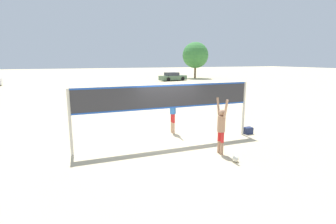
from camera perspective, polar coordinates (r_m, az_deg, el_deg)
The scene contains 8 objects.
ground_plane at distance 10.72m, azimuth 0.00°, elevation -6.94°, with size 200.00×200.00×0.00m, color beige.
volleyball_net at distance 10.31m, azimuth 0.00°, elevation 2.44°, with size 7.43×0.10×2.40m.
player_spiker at distance 9.54m, azimuth 11.52°, elevation -2.86°, with size 0.28×0.69×2.03m.
player_blocker at distance 12.06m, azimuth 1.06°, elevation 0.87°, with size 0.28×0.72×2.22m.
volleyball at distance 9.17m, azimuth 14.49°, elevation -9.85°, with size 0.21×0.21×0.21m.
gear_bag at distance 12.66m, azimuth 17.00°, elevation -3.87°, with size 0.40×0.29×0.31m.
parked_car_mid at distance 43.18m, azimuth 1.01°, elevation 7.64°, with size 4.71×2.44×1.34m.
tree_left_cluster at distance 49.03m, azimuth 5.98°, elevation 12.20°, with size 4.69×4.69×6.54m.
Camera 1 is at (-3.78, -9.46, 3.36)m, focal length 28.00 mm.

